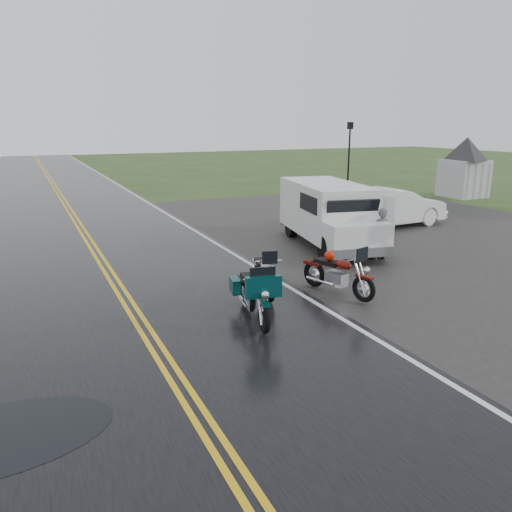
{
  "coord_description": "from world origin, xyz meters",
  "views": [
    {
      "loc": [
        -1.87,
        -7.95,
        3.94
      ],
      "look_at": [
        2.8,
        2.0,
        1.0
      ],
      "focal_mm": 35.0,
      "sensor_mm": 36.0,
      "label": 1
    }
  ],
  "objects": [
    {
      "name": "road",
      "position": [
        0.0,
        10.0,
        0.02
      ],
      "size": [
        8.0,
        100.0,
        0.04
      ],
      "primitive_type": "cube",
      "color": "black",
      "rests_on": "ground"
    },
    {
      "name": "sedan_white",
      "position": [
        11.06,
        7.17,
        0.74
      ],
      "size": [
        4.61,
        1.87,
        1.49
      ],
      "primitive_type": "imported",
      "rotation": [
        0.0,
        0.0,
        1.64
      ],
      "color": "silver",
      "rests_on": "ground"
    },
    {
      "name": "motorcycle_teal",
      "position": [
        2.02,
        -0.03,
        0.64
      ],
      "size": [
        1.2,
        2.29,
        1.29
      ],
      "primitive_type": null,
      "rotation": [
        0.0,
        0.0,
        -0.2
      ],
      "color": "#043434",
      "rests_on": "ground"
    },
    {
      "name": "motorcycle_red",
      "position": [
        4.77,
        0.56,
        0.61
      ],
      "size": [
        1.27,
        2.19,
        1.22
      ],
      "primitive_type": null,
      "rotation": [
        0.0,
        0.0,
        0.27
      ],
      "color": "#550E09",
      "rests_on": "ground"
    },
    {
      "name": "ground",
      "position": [
        0.0,
        0.0,
        0.0
      ],
      "size": [
        120.0,
        120.0,
        0.0
      ],
      "primitive_type": "plane",
      "color": "#2D471E",
      "rests_on": "ground"
    },
    {
      "name": "visitor_center",
      "position": [
        20.0,
        12.0,
        2.4
      ],
      "size": [
        16.0,
        10.0,
        4.8
      ],
      "primitive_type": null,
      "color": "#A8AAAD",
      "rests_on": "ground"
    },
    {
      "name": "van_white",
      "position": [
        5.95,
        3.96,
        1.05
      ],
      "size": [
        3.0,
        5.61,
        2.09
      ],
      "primitive_type": null,
      "rotation": [
        0.0,
        0.0,
        -0.2
      ],
      "color": "silver",
      "rests_on": "ground"
    },
    {
      "name": "parking_pad",
      "position": [
        11.0,
        5.0,
        0.01
      ],
      "size": [
        14.0,
        24.0,
        0.03
      ],
      "primitive_type": "cube",
      "color": "black",
      "rests_on": "ground"
    },
    {
      "name": "person_at_van",
      "position": [
        7.47,
        3.39,
        0.77
      ],
      "size": [
        0.58,
        0.4,
        1.53
      ],
      "primitive_type": "imported",
      "rotation": [
        0.0,
        0.0,
        3.09
      ],
      "color": "#504F54",
      "rests_on": "ground"
    },
    {
      "name": "lamp_post_far_right",
      "position": [
        14.87,
        15.49,
        2.01
      ],
      "size": [
        0.35,
        0.35,
        4.03
      ],
      "primitive_type": null,
      "color": "black",
      "rests_on": "ground"
    },
    {
      "name": "motorcycle_silver",
      "position": [
        2.9,
        1.45,
        0.57
      ],
      "size": [
        1.15,
        2.04,
        1.14
      ],
      "primitive_type": null,
      "rotation": [
        0.0,
        0.0,
        -0.25
      ],
      "color": "#B4B8BD",
      "rests_on": "ground"
    }
  ]
}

